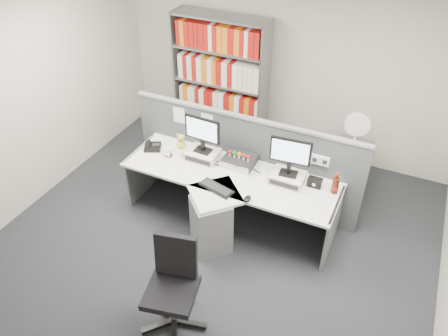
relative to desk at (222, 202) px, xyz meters
The scene contains 21 objects.
ground 0.75m from the desk, 90.00° to the right, with size 5.50×5.50×0.00m, color #292C31.
room_shell 1.46m from the desk, 90.00° to the right, with size 5.04×5.54×2.72m.
partition 0.68m from the desk, 89.59° to the left, with size 3.00×0.08×1.27m.
desk is the anchor object (origin of this frame).
monitor_riser_left 0.66m from the desk, 139.09° to the left, with size 0.38×0.31×0.10m.
monitor_riser_right 0.82m from the desk, 30.07° to the left, with size 0.38×0.31×0.10m.
monitor_left 0.87m from the desk, 138.96° to the left, with size 0.46×0.16×0.47m.
monitor_right 1.00m from the desk, 30.18° to the left, with size 0.46×0.17×0.47m.
desktop_pc 0.55m from the desk, 87.21° to the left, with size 0.38×0.34×0.10m.
figurines 0.60m from the desk, 87.11° to the left, with size 0.29×0.05×0.09m.
keyboard 0.30m from the desk, 102.59° to the right, with size 0.44×0.26×0.03m.
mouse 0.49m from the desk, 19.16° to the right, with size 0.07×0.12×0.04m, color black.
desk_phone 1.19m from the desk, 165.77° to the left, with size 0.26×0.25×0.09m.
desk_calendar 0.94m from the desk, 164.89° to the left, with size 0.09×0.07×0.11m.
plush_toy 0.89m from the desk, 155.97° to the left, with size 0.12×0.12×0.21m.
speaker 1.10m from the desk, 23.57° to the left, with size 0.17×0.09×0.11m, color black.
cola_bottle 1.32m from the desk, 18.79° to the left, with size 0.08×0.08×0.26m.
shelving_unit 2.12m from the desk, 115.96° to the left, with size 1.41×0.40×2.00m.
filing_cabinet 1.85m from the desk, 49.39° to the left, with size 0.45×0.61×0.70m.
desk_fan 1.93m from the desk, 49.38° to the left, with size 0.32×0.19×0.53m.
office_chair 1.33m from the desk, 85.04° to the right, with size 0.65×0.64×0.99m.
Camera 1 is at (1.70, -2.97, 3.90)m, focal length 35.44 mm.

